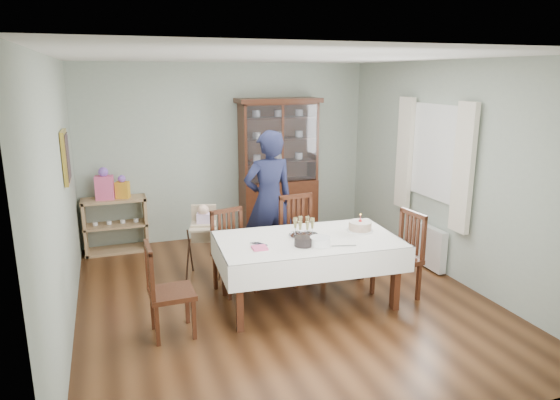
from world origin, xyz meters
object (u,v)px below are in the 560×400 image
china_cabinet (279,166)px  sideboard (116,225)px  chair_end_left (170,308)px  gift_bag_pink (104,185)px  chair_end_right (397,272)px  high_chair (205,249)px  chair_far_left (235,268)px  woman (269,201)px  gift_bag_orange (122,188)px  champagne_tray (304,231)px  birthday_cake (360,226)px  dining_table (308,270)px  chair_far_right (302,255)px

china_cabinet → sideboard: bearing=179.5°
chair_end_left → gift_bag_pink: gift_bag_pink is taller
chair_end_right → high_chair: 2.40m
china_cabinet → chair_end_left: china_cabinet is taller
china_cabinet → chair_far_left: 2.39m
woman → gift_bag_orange: (-1.77, 1.34, 0.02)m
sideboard → chair_end_right: bearing=-41.8°
champagne_tray → birthday_cake: (0.69, -0.04, -0.01)m
china_cabinet → birthday_cake: size_ratio=7.13×
china_cabinet → woman: 1.48m
woman → birthday_cake: bearing=121.1°
chair_end_left → high_chair: 1.50m
high_chair → champagne_tray: (0.93, -1.05, 0.45)m
dining_table → china_cabinet: size_ratio=0.95×
gift_bag_pink → woman: bearing=-33.7°
china_cabinet → birthday_cake: china_cabinet is taller
chair_end_right → champagne_tray: 1.21m
high_chair → gift_bag_pink: gift_bag_pink is taller
chair_far_right → chair_far_left: bearing=178.8°
chair_end_left → woman: (1.47, 1.36, 0.64)m
chair_end_left → gift_bag_pink: (-0.53, 2.69, 0.72)m
china_cabinet → gift_bag_pink: (-2.61, 0.00, -0.12)m
chair_end_left → woman: 2.10m
champagne_tray → gift_bag_pink: bearing=131.1°
chair_end_right → gift_bag_orange: bearing=-139.0°
chair_end_left → chair_end_right: chair_end_right is taller
chair_end_left → champagne_tray: size_ratio=2.81×
sideboard → chair_far_right: bearing=-40.5°
dining_table → high_chair: 1.48m
dining_table → chair_far_right: 0.66m
chair_end_right → gift_bag_pink: gift_bag_pink is taller
dining_table → sideboard: bearing=128.6°
chair_far_right → champagne_tray: 0.77m
chair_end_left → birthday_cake: 2.31m
woman → gift_bag_orange: size_ratio=5.52×
chair_far_right → champagne_tray: chair_far_right is taller
china_cabinet → high_chair: size_ratio=2.29×
dining_table → chair_far_right: size_ratio=1.95×
dining_table → high_chair: bearing=129.7°
chair_end_left → gift_bag_pink: bearing=9.6°
chair_end_right → sideboard: bearing=-137.9°
woman → champagne_tray: woman is taller
chair_far_left → woman: woman is taller
birthday_cake → gift_bag_pink: gift_bag_pink is taller
chair_far_right → dining_table: bearing=-111.2°
sideboard → chair_end_right: 4.05m
china_cabinet → chair_far_left: size_ratio=2.23×
champagne_tray → high_chair: bearing=131.6°
chair_far_left → chair_end_left: (-0.86, -0.81, -0.01)m
champagne_tray → gift_bag_orange: gift_bag_orange is taller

